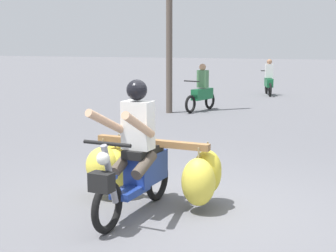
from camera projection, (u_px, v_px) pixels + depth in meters
ground_plane at (197, 210)px, 5.87m from camera, size 120.00×120.00×0.00m
motorbike_main_loaded at (145, 165)px, 5.95m from camera, size 1.81×1.82×1.58m
motorbike_distant_ahead_left at (269, 81)px, 18.86m from camera, size 0.70×1.56×1.40m
motorbike_distant_ahead_right at (202, 92)px, 14.48m from camera, size 0.59×1.60×1.40m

